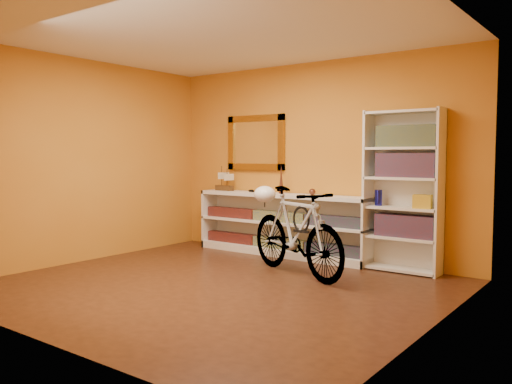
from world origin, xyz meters
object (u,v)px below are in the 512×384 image
Objects in this scene: console_unit at (280,224)px; helmet at (265,194)px; bookcase at (403,191)px; bicycle at (296,231)px.

helmet is at bearing -72.67° from console_unit.
helmet is (-1.50, -0.68, -0.06)m from bookcase.
bookcase is 1.35m from bicycle.
bookcase reaches higher than console_unit.
bookcase is 1.11× the size of bicycle.
bookcase is 1.65m from helmet.
console_unit is 9.42× the size of helmet.
bicycle reaches higher than console_unit.
bicycle is 0.76m from helmet.
bicycle is at bearing -134.19° from bookcase.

